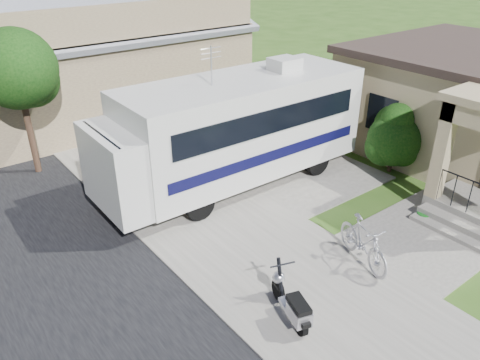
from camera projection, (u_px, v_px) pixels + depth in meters
ground at (321, 261)px, 11.08m from camera, size 120.00×120.00×0.00m
sidewalk_slab at (107, 141)px, 17.52m from camera, size 4.00×80.00×0.06m
driveway_slab at (251, 175)px, 15.03m from camera, size 7.00×6.00×0.05m
walk_slab at (431, 235)px, 12.00m from camera, size 4.00×3.00×0.05m
house at (474, 102)px, 16.09m from camera, size 9.47×7.80×3.54m
warehouse at (84, 64)px, 19.93m from camera, size 12.50×8.40×5.04m
street_tree_a at (20, 72)px, 13.90m from camera, size 2.44×2.40×4.58m
motorhome at (234, 128)px, 13.78m from camera, size 8.30×2.78×4.24m
shrub at (394, 137)px, 14.86m from camera, size 1.88×1.79×2.30m
scooter at (292, 303)px, 9.16m from camera, size 0.75×1.49×1.00m
bicycle at (363, 244)px, 10.72m from camera, size 1.05×1.93×1.12m
garden_hose at (424, 216)px, 12.69m from camera, size 0.36×0.36×0.16m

